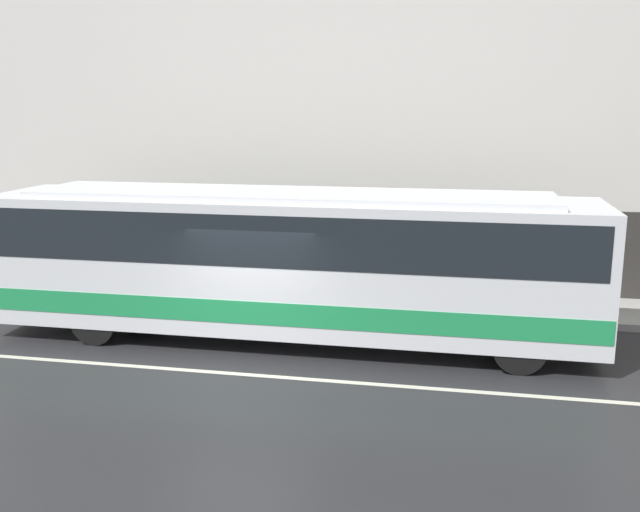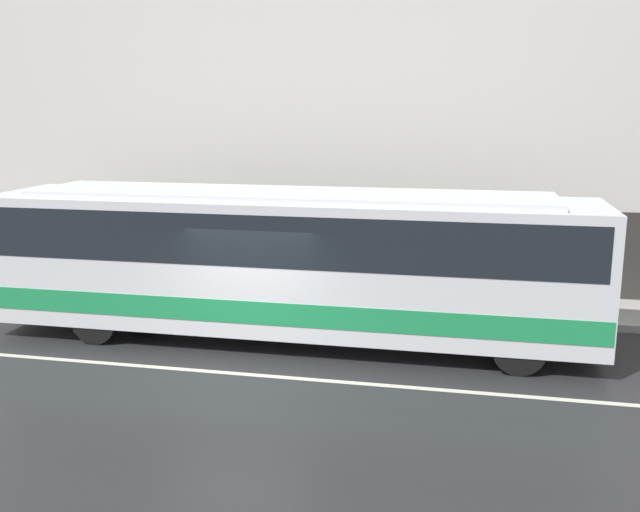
# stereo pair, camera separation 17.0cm
# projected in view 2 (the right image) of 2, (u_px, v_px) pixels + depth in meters

# --- Properties ---
(ground_plane) EXTENTS (60.00, 60.00, 0.00)m
(ground_plane) POSITION_uv_depth(u_px,v_px,m) (237.00, 374.00, 12.99)
(ground_plane) COLOR #262628
(sidewalk) EXTENTS (60.00, 2.30, 0.17)m
(sidewalk) POSITION_uv_depth(u_px,v_px,m) (302.00, 297.00, 17.90)
(sidewalk) COLOR #A09E99
(sidewalk) RESTS_ON ground_plane
(building_facade) EXTENTS (60.00, 0.35, 9.19)m
(building_facade) POSITION_uv_depth(u_px,v_px,m) (312.00, 120.00, 18.24)
(building_facade) COLOR silver
(building_facade) RESTS_ON ground_plane
(lane_stripe) EXTENTS (54.00, 0.14, 0.01)m
(lane_stripe) POSITION_uv_depth(u_px,v_px,m) (237.00, 373.00, 12.99)
(lane_stripe) COLOR beige
(lane_stripe) RESTS_ON ground_plane
(transit_bus) EXTENTS (12.40, 2.61, 3.09)m
(transit_bus) POSITION_uv_depth(u_px,v_px,m) (288.00, 257.00, 14.64)
(transit_bus) COLOR silver
(transit_bus) RESTS_ON ground_plane
(pedestrian_waiting) EXTENTS (0.36, 0.36, 1.53)m
(pedestrian_waiting) POSITION_uv_depth(u_px,v_px,m) (247.00, 266.00, 17.80)
(pedestrian_waiting) COLOR navy
(pedestrian_waiting) RESTS_ON sidewalk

